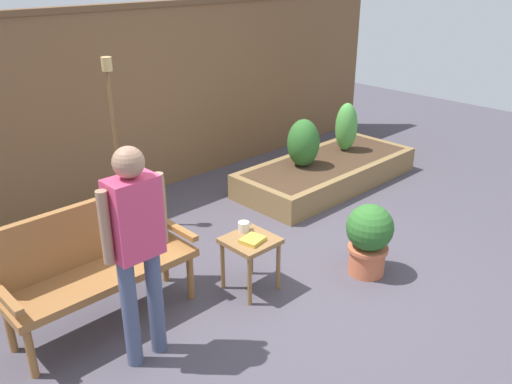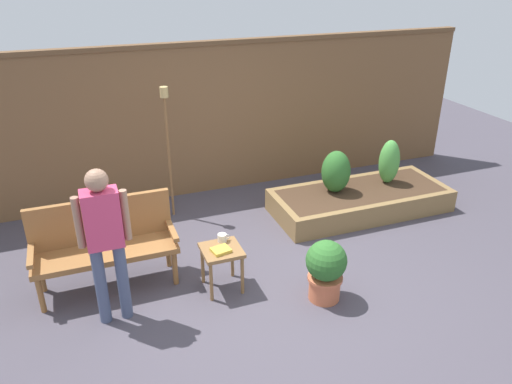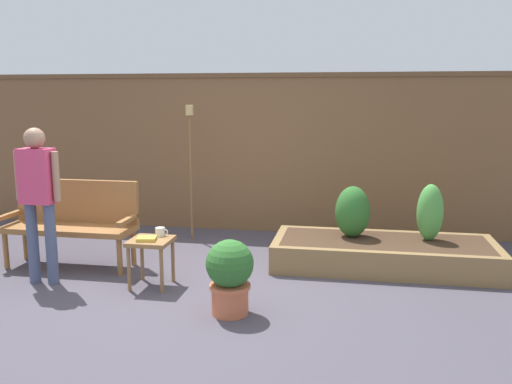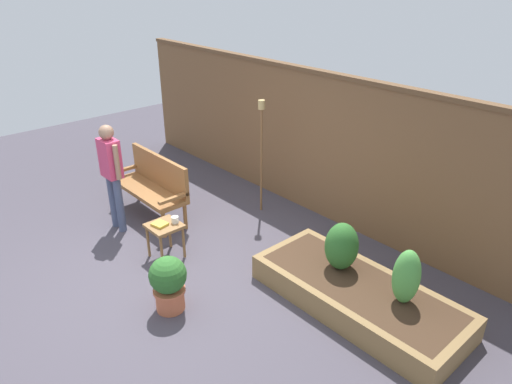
{
  "view_description": "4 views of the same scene",
  "coord_description": "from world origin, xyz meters",
  "views": [
    {
      "loc": [
        -3.04,
        -2.62,
        2.58
      ],
      "look_at": [
        0.02,
        0.56,
        0.65
      ],
      "focal_mm": 37.43,
      "sensor_mm": 36.0,
      "label": 1
    },
    {
      "loc": [
        -1.6,
        -3.97,
        3.17
      ],
      "look_at": [
        0.16,
        0.69,
        0.79
      ],
      "focal_mm": 34.8,
      "sensor_mm": 36.0,
      "label": 2
    },
    {
      "loc": [
        1.52,
        -4.67,
        1.87
      ],
      "look_at": [
        0.47,
        1.09,
        0.81
      ],
      "focal_mm": 37.9,
      "sensor_mm": 36.0,
      "label": 3
    },
    {
      "loc": [
        4.26,
        -2.46,
        3.47
      ],
      "look_at": [
        0.34,
        1.08,
        0.92
      ],
      "focal_mm": 33.17,
      "sensor_mm": 36.0,
      "label": 4
    }
  ],
  "objects": [
    {
      "name": "person_by_bench",
      "position": [
        -1.51,
        0.07,
        0.93
      ],
      "size": [
        0.47,
        0.2,
        1.56
      ],
      "color": "#475170",
      "rests_on": "ground_plane"
    },
    {
      "name": "potted_boxwood",
      "position": [
        0.51,
        -0.36,
        0.36
      ],
      "size": [
        0.41,
        0.41,
        0.66
      ],
      "color": "#C66642",
      "rests_on": "ground_plane"
    },
    {
      "name": "cup_on_table",
      "position": [
        -0.36,
        0.31,
        0.52
      ],
      "size": [
        0.13,
        0.09,
        0.09
      ],
      "color": "silver",
      "rests_on": "side_table"
    },
    {
      "name": "garden_bench",
      "position": [
        -1.52,
        0.7,
        0.54
      ],
      "size": [
        1.44,
        0.48,
        0.94
      ],
      "color": "#936033",
      "rests_on": "ground_plane"
    },
    {
      "name": "ground_plane",
      "position": [
        0.0,
        0.0,
        0.0
      ],
      "size": [
        14.0,
        14.0,
        0.0
      ],
      "primitive_type": "plane",
      "color": "#47424C"
    },
    {
      "name": "fence_back",
      "position": [
        0.0,
        2.6,
        1.09
      ],
      "size": [
        8.4,
        0.14,
        2.16
      ],
      "color": "brown",
      "rests_on": "ground_plane"
    },
    {
      "name": "book_on_table",
      "position": [
        -0.43,
        0.13,
        0.5
      ],
      "size": [
        0.21,
        0.19,
        0.03
      ],
      "primitive_type": "cube",
      "rotation": [
        0.0,
        0.0,
        0.2
      ],
      "color": "gold",
      "rests_on": "side_table"
    },
    {
      "name": "tiki_torch",
      "position": [
        -0.55,
        1.98,
        1.19
      ],
      "size": [
        0.1,
        0.1,
        1.75
      ],
      "color": "brown",
      "rests_on": "ground_plane"
    },
    {
      "name": "side_table",
      "position": [
        -0.41,
        0.18,
        0.4
      ],
      "size": [
        0.4,
        0.4,
        0.48
      ],
      "color": "olive",
      "rests_on": "ground_plane"
    },
    {
      "name": "raised_planter_bed",
      "position": [
        1.88,
        1.21,
        0.15
      ],
      "size": [
        2.4,
        1.0,
        0.3
      ],
      "color": "olive",
      "rests_on": "ground_plane"
    },
    {
      "name": "shrub_far_corner",
      "position": [
        2.36,
        1.31,
        0.61
      ],
      "size": [
        0.28,
        0.28,
        0.62
      ],
      "color": "brown",
      "rests_on": "raised_planter_bed"
    },
    {
      "name": "shrub_near_bench",
      "position": [
        1.53,
        1.31,
        0.59
      ],
      "size": [
        0.38,
        0.38,
        0.57
      ],
      "color": "brown",
      "rests_on": "raised_planter_bed"
    }
  ]
}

